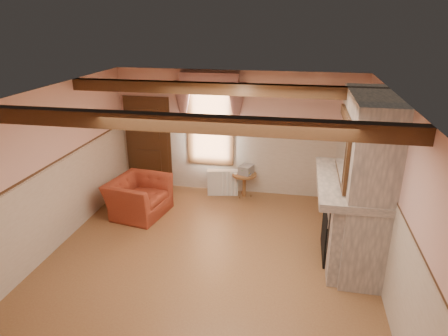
% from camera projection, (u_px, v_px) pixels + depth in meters
% --- Properties ---
extents(floor, '(5.50, 6.00, 0.01)m').
position_uv_depth(floor, '(208.00, 261.00, 6.75)').
color(floor, brown).
rests_on(floor, ground).
extents(ceiling, '(5.50, 6.00, 0.01)m').
position_uv_depth(ceiling, '(205.00, 96.00, 5.75)').
color(ceiling, silver).
rests_on(ceiling, wall_back).
extents(wall_back, '(5.50, 0.02, 2.80)m').
position_uv_depth(wall_back, '(237.00, 133.00, 9.00)').
color(wall_back, '#DAA497').
rests_on(wall_back, floor).
extents(wall_front, '(5.50, 0.02, 2.80)m').
position_uv_depth(wall_front, '(128.00, 318.00, 3.50)').
color(wall_front, '#DAA497').
rests_on(wall_front, floor).
extents(wall_left, '(0.02, 6.00, 2.80)m').
position_uv_depth(wall_left, '(48.00, 173.00, 6.73)').
color(wall_left, '#DAA497').
rests_on(wall_left, floor).
extents(wall_right, '(0.02, 6.00, 2.80)m').
position_uv_depth(wall_right, '(391.00, 199.00, 5.77)').
color(wall_right, '#DAA497').
rests_on(wall_right, floor).
extents(wainscot, '(5.50, 6.00, 1.50)m').
position_uv_depth(wainscot, '(207.00, 222.00, 6.48)').
color(wainscot, beige).
rests_on(wainscot, floor).
extents(chair_rail, '(5.50, 6.00, 0.08)m').
position_uv_depth(chair_rail, '(206.00, 179.00, 6.21)').
color(chair_rail, black).
rests_on(chair_rail, wainscot).
extents(firebox, '(0.20, 0.95, 0.90)m').
position_uv_depth(firebox, '(330.00, 231.00, 6.79)').
color(firebox, black).
rests_on(firebox, floor).
extents(armchair, '(1.22, 1.34, 0.76)m').
position_uv_depth(armchair, '(139.00, 197.00, 8.23)').
color(armchair, maroon).
rests_on(armchair, floor).
extents(side_table, '(0.58, 0.58, 0.55)m').
position_uv_depth(side_table, '(244.00, 185.00, 9.09)').
color(side_table, brown).
rests_on(side_table, floor).
extents(book_stack, '(0.35, 0.39, 0.20)m').
position_uv_depth(book_stack, '(246.00, 170.00, 8.96)').
color(book_stack, '#B7AD8C').
rests_on(book_stack, side_table).
extents(radiator, '(0.72, 0.30, 0.60)m').
position_uv_depth(radiator, '(223.00, 182.00, 9.17)').
color(radiator, silver).
rests_on(radiator, floor).
extents(bowl, '(0.36, 0.36, 0.09)m').
position_uv_depth(bowl, '(352.00, 181.00, 6.23)').
color(bowl, brown).
rests_on(bowl, mantel).
extents(mantel_clock, '(0.14, 0.24, 0.20)m').
position_uv_depth(mantel_clock, '(348.00, 161.00, 6.91)').
color(mantel_clock, black).
rests_on(mantel_clock, mantel).
extents(oil_lamp, '(0.11, 0.11, 0.28)m').
position_uv_depth(oil_lamp, '(349.00, 163.00, 6.72)').
color(oil_lamp, '#B98934').
rests_on(oil_lamp, mantel).
extents(candle_red, '(0.06, 0.06, 0.16)m').
position_uv_depth(candle_red, '(354.00, 185.00, 6.01)').
color(candle_red, '#B31625').
rests_on(candle_red, mantel).
extents(jar_yellow, '(0.06, 0.06, 0.12)m').
position_uv_depth(jar_yellow, '(354.00, 185.00, 6.05)').
color(jar_yellow, gold).
rests_on(jar_yellow, mantel).
extents(fireplace, '(0.85, 2.00, 2.80)m').
position_uv_depth(fireplace, '(363.00, 182.00, 6.37)').
color(fireplace, gray).
rests_on(fireplace, floor).
extents(mantel, '(1.05, 2.05, 0.12)m').
position_uv_depth(mantel, '(351.00, 183.00, 6.42)').
color(mantel, gray).
rests_on(mantel, fireplace).
extents(overmantel_mirror, '(0.06, 1.44, 1.04)m').
position_uv_depth(overmantel_mirror, '(343.00, 146.00, 6.24)').
color(overmantel_mirror, silver).
rests_on(overmantel_mirror, fireplace).
extents(door, '(1.10, 0.10, 2.10)m').
position_uv_depth(door, '(149.00, 144.00, 9.44)').
color(door, black).
rests_on(door, floor).
extents(window, '(1.06, 0.08, 2.02)m').
position_uv_depth(window, '(210.00, 122.00, 8.99)').
color(window, white).
rests_on(window, wall_back).
extents(window_drapes, '(1.30, 0.14, 1.40)m').
position_uv_depth(window_drapes, '(209.00, 96.00, 8.70)').
color(window_drapes, gray).
rests_on(window_drapes, wall_back).
extents(ceiling_beam_front, '(5.50, 0.18, 0.20)m').
position_uv_depth(ceiling_beam_front, '(181.00, 123.00, 4.69)').
color(ceiling_beam_front, black).
rests_on(ceiling_beam_front, ceiling).
extents(ceiling_beam_back, '(5.50, 0.18, 0.20)m').
position_uv_depth(ceiling_beam_back, '(221.00, 89.00, 6.89)').
color(ceiling_beam_back, black).
rests_on(ceiling_beam_back, ceiling).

